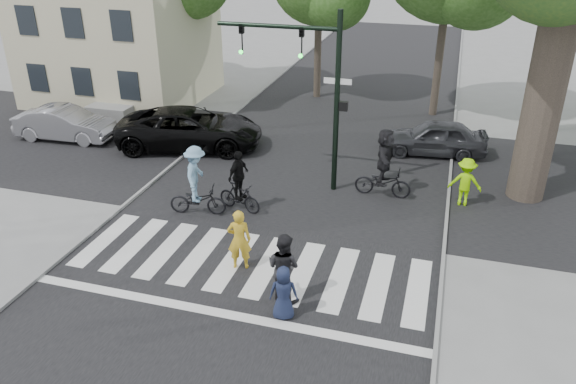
# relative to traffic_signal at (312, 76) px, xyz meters

# --- Properties ---
(ground) EXTENTS (120.00, 120.00, 0.00)m
(ground) POSITION_rel_traffic_signal_xyz_m (-0.35, -6.20, -3.90)
(ground) COLOR gray
(ground) RESTS_ON ground
(road_stem) EXTENTS (10.00, 70.00, 0.01)m
(road_stem) POSITION_rel_traffic_signal_xyz_m (-0.35, -1.20, -3.90)
(road_stem) COLOR black
(road_stem) RESTS_ON ground
(road_cross) EXTENTS (70.00, 10.00, 0.01)m
(road_cross) POSITION_rel_traffic_signal_xyz_m (-0.35, 1.80, -3.89)
(road_cross) COLOR black
(road_cross) RESTS_ON ground
(curb_left) EXTENTS (0.10, 70.00, 0.10)m
(curb_left) POSITION_rel_traffic_signal_xyz_m (-5.40, -1.20, -3.85)
(curb_left) COLOR gray
(curb_left) RESTS_ON ground
(curb_right) EXTENTS (0.10, 70.00, 0.10)m
(curb_right) POSITION_rel_traffic_signal_xyz_m (4.70, -1.20, -3.85)
(curb_right) COLOR gray
(curb_right) RESTS_ON ground
(crosswalk) EXTENTS (10.00, 3.85, 0.01)m
(crosswalk) POSITION_rel_traffic_signal_xyz_m (-0.35, -5.54, -3.89)
(crosswalk) COLOR silver
(crosswalk) RESTS_ON ground
(traffic_signal) EXTENTS (4.45, 0.29, 6.00)m
(traffic_signal) POSITION_rel_traffic_signal_xyz_m (0.00, 0.00, 0.00)
(traffic_signal) COLOR black
(traffic_signal) RESTS_ON ground
(house) EXTENTS (8.40, 8.10, 8.82)m
(house) POSITION_rel_traffic_signal_xyz_m (-11.85, 7.78, -0.10)
(house) COLOR beige
(house) RESTS_ON ground
(pedestrian_woman) EXTENTS (0.72, 0.57, 1.73)m
(pedestrian_woman) POSITION_rel_traffic_signal_xyz_m (-0.54, -5.42, -3.04)
(pedestrian_woman) COLOR gold
(pedestrian_woman) RESTS_ON ground
(pedestrian_child) EXTENTS (0.76, 0.59, 1.37)m
(pedestrian_child) POSITION_rel_traffic_signal_xyz_m (1.18, -7.09, -3.22)
(pedestrian_child) COLOR #1B233F
(pedestrian_child) RESTS_ON ground
(pedestrian_adult) EXTENTS (1.05, 0.92, 1.80)m
(pedestrian_adult) POSITION_rel_traffic_signal_xyz_m (0.97, -6.38, -3.00)
(pedestrian_adult) COLOR black
(pedestrian_adult) RESTS_ON ground
(cyclist_left) EXTENTS (1.88, 1.27, 2.27)m
(cyclist_left) POSITION_rel_traffic_signal_xyz_m (-2.89, -2.95, -2.92)
(cyclist_left) COLOR black
(cyclist_left) RESTS_ON ground
(cyclist_mid) EXTENTS (1.62, 1.02, 2.03)m
(cyclist_mid) POSITION_rel_traffic_signal_xyz_m (-1.71, -2.37, -3.07)
(cyclist_mid) COLOR black
(cyclist_mid) RESTS_ON ground
(cyclist_right) EXTENTS (1.89, 1.76, 2.38)m
(cyclist_right) POSITION_rel_traffic_signal_xyz_m (2.52, -0.03, -2.84)
(cyclist_right) COLOR black
(cyclist_right) RESTS_ON ground
(car_suv) EXTENTS (6.25, 3.98, 1.61)m
(car_suv) POSITION_rel_traffic_signal_xyz_m (-5.56, 2.19, -3.10)
(car_suv) COLOR black
(car_suv) RESTS_ON ground
(car_silver) EXTENTS (4.28, 1.73, 1.38)m
(car_silver) POSITION_rel_traffic_signal_xyz_m (-11.00, 1.55, -3.21)
(car_silver) COLOR #949498
(car_silver) RESTS_ON ground
(car_grey) EXTENTS (4.17, 2.06, 1.37)m
(car_grey) POSITION_rel_traffic_signal_xyz_m (3.95, 4.26, -3.22)
(car_grey) COLOR #323337
(car_grey) RESTS_ON ground
(bystander_hivis) EXTENTS (1.06, 0.63, 1.62)m
(bystander_hivis) POSITION_rel_traffic_signal_xyz_m (5.14, 0.06, -3.09)
(bystander_hivis) COLOR #96F403
(bystander_hivis) RESTS_ON ground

